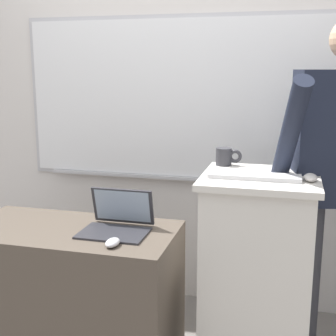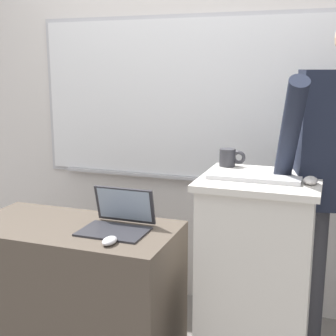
{
  "view_description": "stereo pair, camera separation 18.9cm",
  "coord_description": "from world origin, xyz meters",
  "views": [
    {
      "loc": [
        0.61,
        -1.69,
        1.53
      ],
      "look_at": [
        0.05,
        0.44,
        1.06
      ],
      "focal_mm": 50.0,
      "sensor_mm": 36.0,
      "label": 1
    },
    {
      "loc": [
        0.79,
        -1.63,
        1.53
      ],
      "look_at": [
        0.05,
        0.44,
        1.06
      ],
      "focal_mm": 50.0,
      "sensor_mm": 36.0,
      "label": 2
    }
  ],
  "objects": [
    {
      "name": "back_wall",
      "position": [
        0.0,
        1.26,
        1.39
      ],
      "size": [
        6.4,
        0.17,
        2.79
      ],
      "color": "silver",
      "rests_on": "ground_plane"
    },
    {
      "name": "lectern_podium",
      "position": [
        0.49,
        0.51,
        0.52
      ],
      "size": [
        0.55,
        0.53,
        1.03
      ],
      "color": "beige",
      "rests_on": "ground_plane"
    },
    {
      "name": "side_desk",
      "position": [
        -0.44,
        0.35,
        0.37
      ],
      "size": [
        1.08,
        0.55,
        0.74
      ],
      "color": "#4C4238",
      "rests_on": "ground_plane"
    },
    {
      "name": "laptop",
      "position": [
        -0.19,
        0.4,
        0.79
      ],
      "size": [
        0.33,
        0.28,
        0.2
      ],
      "color": "#28282D",
      "rests_on": "side_desk"
    },
    {
      "name": "wireless_keyboard",
      "position": [
        0.46,
        0.44,
        1.04
      ],
      "size": [
        0.42,
        0.12,
        0.02
      ],
      "color": "silver",
      "rests_on": "lectern_podium"
    },
    {
      "name": "computer_mouse_by_laptop",
      "position": [
        -0.14,
        0.18,
        0.75
      ],
      "size": [
        0.06,
        0.1,
        0.03
      ],
      "color": "#BCBCC1",
      "rests_on": "side_desk"
    },
    {
      "name": "computer_mouse_by_keyboard",
      "position": [
        0.71,
        0.45,
        1.05
      ],
      "size": [
        0.06,
        0.1,
        0.03
      ],
      "color": "silver",
      "rests_on": "lectern_podium"
    },
    {
      "name": "coffee_mug",
      "position": [
        0.29,
        0.7,
        1.08
      ],
      "size": [
        0.14,
        0.08,
        0.09
      ],
      "color": "#333338",
      "rests_on": "lectern_podium"
    }
  ]
}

